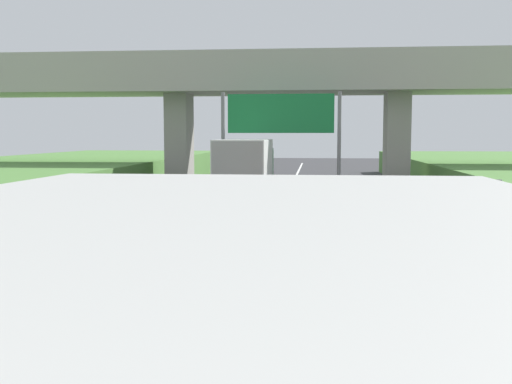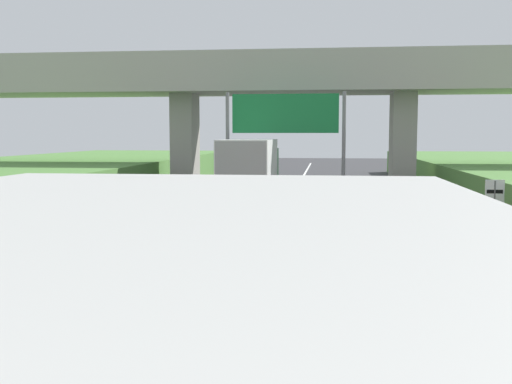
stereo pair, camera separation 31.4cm
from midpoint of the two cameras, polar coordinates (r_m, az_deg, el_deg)
The scene contains 9 objects.
lane_centre_stripe at distance 27.58m, azimuth 1.69°, elevation -2.21°, with size 0.20×103.02×0.01m, color white.
overpass_bridge at distance 35.29m, azimuth 2.61°, elevation 9.66°, with size 40.00×4.80×8.25m.
overhead_highway_sign at distance 29.74m, azimuth 2.03°, elevation 6.61°, with size 5.88×0.18×5.75m.
speed_limit_sign at distance 20.91m, azimuth 20.92°, elevation -0.94°, with size 0.60×0.08×2.23m.
truck_green at distance 29.18m, azimuth -1.23°, elevation 2.02°, with size 2.44×7.30×3.44m.
car_red at distance 19.99m, azimuth 5.57°, elevation -2.67°, with size 1.86×4.10×1.72m.
car_silver at distance 54.95m, azimuth -1.38°, elevation 2.49°, with size 1.86×4.10×1.72m.
construction_barrel_4 at distance 21.37m, azimuth -17.85°, elevation -3.47°, with size 0.57×0.57×0.90m.
construction_barrel_5 at distance 25.46m, azimuth -14.15°, elevation -1.98°, with size 0.57×0.57×0.90m.
Camera 1 is at (1.72, 4.23, 3.66)m, focal length 42.43 mm.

